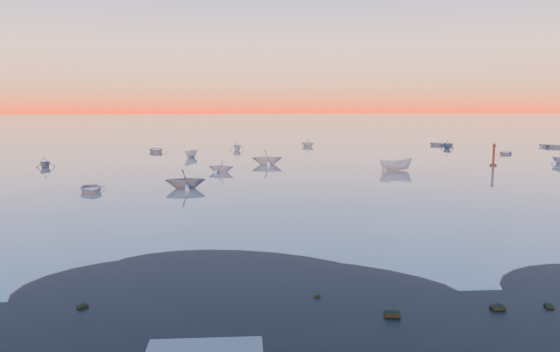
{
  "coord_description": "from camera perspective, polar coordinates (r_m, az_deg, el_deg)",
  "views": [
    {
      "loc": [
        -7.64,
        -25.43,
        8.24
      ],
      "look_at": [
        -3.85,
        28.0,
        1.06
      ],
      "focal_mm": 35.0,
      "sensor_mm": 36.0,
      "label": 1
    }
  ],
  "objects": [
    {
      "name": "mud_lobes",
      "position": [
        26.88,
        12.88,
        -10.39
      ],
      "size": [
        140.0,
        6.0,
        0.07
      ],
      "primitive_type": null,
      "color": "black",
      "rests_on": "ground"
    },
    {
      "name": "channel_marker",
      "position": [
        77.5,
        21.42,
        1.93
      ],
      "size": [
        0.89,
        0.89,
        3.18
      ],
      "color": "#4D1A10",
      "rests_on": "ground"
    },
    {
      "name": "moored_fleet",
      "position": [
        79.23,
        1.5,
        1.66
      ],
      "size": [
        124.0,
        58.0,
        1.2
      ],
      "primitive_type": null,
      "color": "beige",
      "rests_on": "ground"
    },
    {
      "name": "boat_near_center",
      "position": [
        68.47,
        12.01,
        0.55
      ],
      "size": [
        2.57,
        4.59,
        1.5
      ],
      "primitive_type": "imported",
      "rotation": [
        0.0,
        0.0,
        1.75
      ],
      "color": "beige",
      "rests_on": "ground"
    },
    {
      "name": "ground",
      "position": [
        125.93,
        -0.57,
        3.88
      ],
      "size": [
        600.0,
        600.0,
        0.0
      ],
      "primitive_type": "plane",
      "color": "slate",
      "rests_on": "ground"
    },
    {
      "name": "boat_near_left",
      "position": [
        53.99,
        -19.15,
        -1.57
      ],
      "size": [
        4.46,
        2.99,
        1.03
      ],
      "primitive_type": "imported",
      "rotation": [
        0.0,
        0.0,
        0.34
      ],
      "color": "beige",
      "rests_on": "ground"
    }
  ]
}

